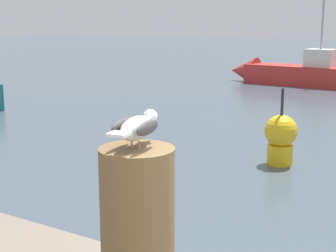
% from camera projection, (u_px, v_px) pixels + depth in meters
% --- Properties ---
extents(mooring_post, '(0.33, 0.33, 0.81)m').
position_uv_depth(mooring_post, '(138.00, 238.00, 2.23)').
color(mooring_post, brown).
rests_on(mooring_post, harbor_quay).
extents(seagull, '(0.17, 0.39, 0.14)m').
position_uv_depth(seagull, '(137.00, 127.00, 2.13)').
color(seagull, tan).
rests_on(seagull, mooring_post).
extents(boat_red, '(5.28, 1.43, 3.62)m').
position_uv_depth(boat_red, '(290.00, 73.00, 19.44)').
color(boat_red, '#B72D28').
rests_on(boat_red, ground_plane).
extents(channel_buoy, '(0.56, 0.56, 1.33)m').
position_uv_depth(channel_buoy, '(281.00, 137.00, 8.74)').
color(channel_buoy, yellow).
rests_on(channel_buoy, ground_plane).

